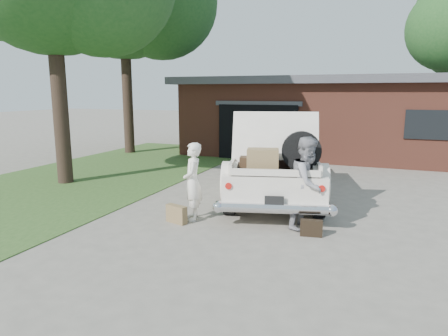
% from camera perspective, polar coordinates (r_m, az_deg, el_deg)
% --- Properties ---
extents(ground, '(90.00, 90.00, 0.00)m').
position_cam_1_polar(ground, '(8.25, -1.55, -8.27)').
color(ground, gray).
rests_on(ground, ground).
extents(grass_strip, '(6.00, 16.00, 0.02)m').
position_cam_1_polar(grass_strip, '(13.56, -18.20, -1.14)').
color(grass_strip, '#2D4C1E').
rests_on(grass_strip, ground).
extents(house, '(12.80, 7.80, 3.30)m').
position_cam_1_polar(house, '(18.78, 15.27, 7.33)').
color(house, brown).
rests_on(house, ground).
extents(sedan, '(3.56, 6.05, 2.27)m').
position_cam_1_polar(sedan, '(10.53, 7.15, 0.58)').
color(sedan, white).
rests_on(sedan, ground).
extents(woman_left, '(0.60, 0.71, 1.66)m').
position_cam_1_polar(woman_left, '(8.47, -4.50, -1.94)').
color(woman_left, white).
rests_on(woman_left, ground).
extents(woman_right, '(0.93, 1.06, 1.84)m').
position_cam_1_polar(woman_right, '(8.09, 11.88, -2.09)').
color(woman_right, gray).
rests_on(woman_right, ground).
extents(suitcase_left, '(0.51, 0.29, 0.38)m').
position_cam_1_polar(suitcase_left, '(8.44, -6.80, -6.55)').
color(suitcase_left, olive).
rests_on(suitcase_left, ground).
extents(suitcase_right, '(0.43, 0.19, 0.32)m').
position_cam_1_polar(suitcase_right, '(7.81, 12.37, -8.38)').
color(suitcase_right, black).
rests_on(suitcase_right, ground).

